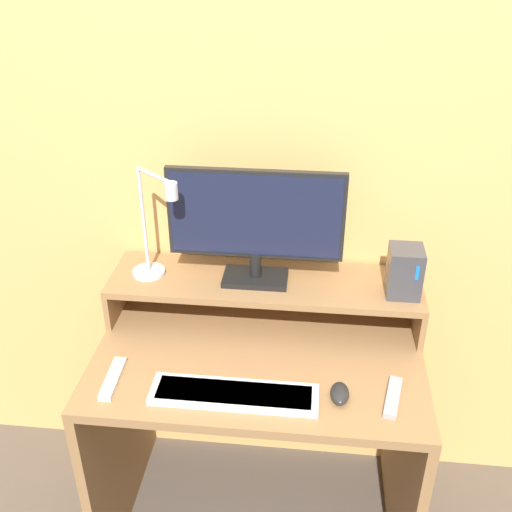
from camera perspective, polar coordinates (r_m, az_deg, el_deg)
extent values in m
cube|color=#E5AD60|center=(1.92, 1.41, 8.98)|extent=(6.00, 0.05, 2.50)
cube|color=olive|center=(1.87, 0.26, -9.49)|extent=(1.00, 0.64, 0.03)
cube|color=olive|center=(2.22, -12.86, -16.09)|extent=(0.03, 0.64, 0.74)
cube|color=olive|center=(2.15, 13.89, -18.05)|extent=(0.03, 0.64, 0.74)
cube|color=olive|center=(2.06, -12.89, -3.40)|extent=(0.02, 0.27, 0.12)
cube|color=olive|center=(1.99, 15.09, -5.04)|extent=(0.02, 0.27, 0.12)
cube|color=olive|center=(1.93, 0.85, -2.54)|extent=(1.00, 0.27, 0.02)
cube|color=black|center=(1.92, -0.06, -2.09)|extent=(0.21, 0.12, 0.02)
cylinder|color=black|center=(1.89, -0.06, -0.79)|extent=(0.04, 0.04, 0.08)
cube|color=black|center=(1.81, -0.04, 3.99)|extent=(0.54, 0.02, 0.29)
cube|color=#191E38|center=(1.80, -0.08, 3.84)|extent=(0.52, 0.01, 0.26)
cylinder|color=silver|center=(1.98, -10.17, -1.49)|extent=(0.11, 0.11, 0.01)
cylinder|color=silver|center=(1.90, -10.65, 3.24)|extent=(0.01, 0.01, 0.35)
cylinder|color=silver|center=(1.77, -9.70, 7.58)|extent=(0.13, 0.11, 0.01)
cylinder|color=silver|center=(1.72, -8.08, 6.14)|extent=(0.04, 0.04, 0.05)
cube|color=#3D3D42|center=(1.87, 13.96, -1.43)|extent=(0.10, 0.10, 0.16)
cube|color=#1972F2|center=(1.82, 15.11, -1.60)|extent=(0.01, 0.00, 0.05)
cube|color=silver|center=(1.70, -2.11, -13.05)|extent=(0.47, 0.12, 0.02)
cube|color=#AFAFB3|center=(1.70, -2.11, -12.92)|extent=(0.43, 0.09, 0.01)
ellipsoid|color=black|center=(1.71, 7.99, -12.84)|extent=(0.05, 0.09, 0.03)
cube|color=white|center=(1.80, -13.48, -11.28)|extent=(0.04, 0.17, 0.02)
cube|color=#99999E|center=(1.74, 12.91, -12.97)|extent=(0.07, 0.16, 0.02)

